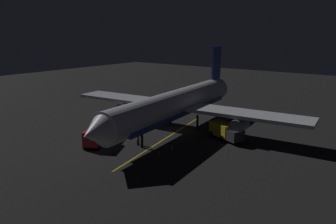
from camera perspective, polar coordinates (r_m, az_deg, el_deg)
name	(u,v)px	position (r m, az deg, el deg)	size (l,w,h in m)	color
ground_plane	(176,132)	(50.90, 1.35, -3.51)	(180.00, 180.00, 0.20)	black
apron_guide_stripe	(165,139)	(47.26, -0.51, -4.75)	(0.24, 25.94, 0.01)	gold
airliner	(178,104)	(50.32, 1.74, 1.41)	(40.24, 40.15, 12.69)	white
baggage_truck	(97,136)	(45.52, -12.47, -4.18)	(4.53, 6.14, 2.43)	maroon
catering_truck	(225,131)	(47.34, 10.11, -3.42)	(5.91, 4.12, 2.34)	gold
ground_crew_worker	(138,139)	(44.55, -5.36, -4.78)	(0.40, 0.40, 1.74)	black
traffic_cone_near_left	(107,136)	(48.67, -10.84, -4.15)	(0.50, 0.50, 0.55)	#EA590F
traffic_cone_near_right	(159,153)	(41.12, -1.65, -7.29)	(0.50, 0.50, 0.55)	#EA590F
traffic_cone_under_wing	(172,148)	(42.85, 0.70, -6.39)	(0.50, 0.50, 0.55)	#EA590F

